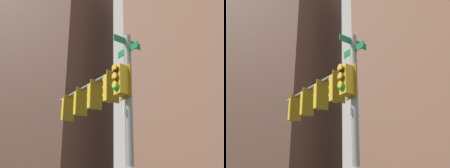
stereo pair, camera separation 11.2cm
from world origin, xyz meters
The scene contains 3 objects.
signal_pole_assembly centered at (1.62, -1.13, 4.84)m, with size 4.65×3.07×6.99m.
building_brick_nearside centered at (30.25, -30.18, 29.72)m, with size 27.71×16.34×59.44m, color #4C3328.
building_brick_midblock centered at (-1.86, -34.10, 21.12)m, with size 23.36×15.99×42.25m, color #845B47.
Camera 1 is at (-2.62, 8.07, 1.47)m, focal length 47.11 mm.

